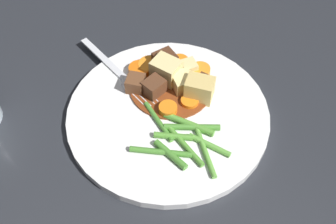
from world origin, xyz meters
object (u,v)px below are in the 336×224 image
(carrot_slice_1, at_px, (168,109))
(carrot_slice_5, at_px, (150,66))
(potato_chunk_2, at_px, (183,83))
(meat_chunk_2, at_px, (204,84))
(potato_chunk_3, at_px, (200,89))
(fork, at_px, (119,73))
(dinner_plate, at_px, (168,115))
(carrot_slice_4, at_px, (200,71))
(carrot_slice_2, at_px, (190,102))
(carrot_slice_0, at_px, (139,70))
(meat_chunk_3, at_px, (136,84))
(carrot_slice_3, at_px, (180,63))
(meat_chunk_0, at_px, (154,88))
(potato_chunk_0, at_px, (166,71))
(meat_chunk_1, at_px, (165,62))
(potato_chunk_1, at_px, (189,67))

(carrot_slice_1, height_order, carrot_slice_5, same)
(potato_chunk_2, distance_m, meat_chunk_2, 0.03)
(potato_chunk_3, height_order, fork, potato_chunk_3)
(dinner_plate, xyz_separation_m, fork, (0.08, 0.06, 0.01))
(potato_chunk_2, bearing_deg, carrot_slice_4, -50.97)
(carrot_slice_2, height_order, potato_chunk_2, potato_chunk_2)
(carrot_slice_0, xyz_separation_m, meat_chunk_3, (-0.03, 0.01, 0.01))
(carrot_slice_0, bearing_deg, carrot_slice_4, -99.16)
(carrot_slice_2, distance_m, carrot_slice_4, 0.06)
(carrot_slice_1, xyz_separation_m, carrot_slice_5, (0.08, 0.01, 0.00))
(potato_chunk_2, height_order, fork, potato_chunk_2)
(carrot_slice_3, bearing_deg, fork, 90.58)
(carrot_slice_1, xyz_separation_m, potato_chunk_3, (0.02, -0.05, 0.01))
(carrot_slice_0, height_order, carrot_slice_3, carrot_slice_3)
(carrot_slice_1, xyz_separation_m, meat_chunk_0, (0.04, 0.01, 0.01))
(dinner_plate, xyz_separation_m, carrot_slice_3, (0.08, -0.03, 0.01))
(potato_chunk_2, xyz_separation_m, fork, (0.04, 0.09, -0.01))
(dinner_plate, height_order, meat_chunk_3, meat_chunk_3)
(potato_chunk_0, xyz_separation_m, meat_chunk_1, (0.02, -0.00, -0.00))
(potato_chunk_0, bearing_deg, carrot_slice_3, -47.05)
(carrot_slice_5, bearing_deg, meat_chunk_0, 179.63)
(carrot_slice_3, height_order, potato_chunk_0, potato_chunk_0)
(dinner_plate, height_order, meat_chunk_2, meat_chunk_2)
(fork, bearing_deg, potato_chunk_0, -107.78)
(carrot_slice_4, relative_size, meat_chunk_3, 1.13)
(carrot_slice_0, height_order, meat_chunk_2, meat_chunk_2)
(fork, bearing_deg, meat_chunk_1, -89.48)
(potato_chunk_0, bearing_deg, meat_chunk_1, -4.99)
(potato_chunk_1, relative_size, meat_chunk_1, 0.76)
(carrot_slice_1, bearing_deg, meat_chunk_3, 38.43)
(meat_chunk_1, height_order, meat_chunk_3, meat_chunk_1)
(potato_chunk_0, relative_size, meat_chunk_3, 1.50)
(meat_chunk_3, distance_m, fork, 0.04)
(potato_chunk_0, distance_m, meat_chunk_2, 0.06)
(carrot_slice_1, relative_size, fork, 0.16)
(carrot_slice_1, relative_size, meat_chunk_1, 0.85)
(potato_chunk_1, height_order, fork, potato_chunk_1)
(carrot_slice_3, height_order, fork, carrot_slice_3)
(potato_chunk_1, distance_m, meat_chunk_2, 0.04)
(dinner_plate, bearing_deg, carrot_slice_1, -90.35)
(carrot_slice_4, relative_size, fork, 0.18)
(carrot_slice_0, relative_size, meat_chunk_0, 1.10)
(carrot_slice_3, distance_m, meat_chunk_1, 0.02)
(carrot_slice_4, bearing_deg, dinner_plate, 137.89)
(meat_chunk_3, bearing_deg, carrot_slice_1, -141.57)
(carrot_slice_3, distance_m, potato_chunk_1, 0.02)
(potato_chunk_3, bearing_deg, meat_chunk_2, -37.80)
(carrot_slice_5, height_order, potato_chunk_2, potato_chunk_2)
(carrot_slice_2, bearing_deg, meat_chunk_3, 60.80)
(carrot_slice_3, height_order, meat_chunk_0, meat_chunk_0)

